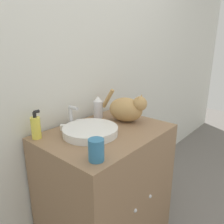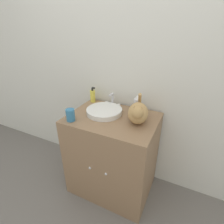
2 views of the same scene
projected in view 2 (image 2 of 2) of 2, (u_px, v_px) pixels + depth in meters
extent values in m
plane|color=slate|center=(100.00, 206.00, 1.71)|extent=(8.00, 8.00, 0.00)
cube|color=silver|center=(128.00, 65.00, 1.64)|extent=(6.00, 0.05, 2.50)
cube|color=#8C6B4C|center=(112.00, 154.00, 1.75)|extent=(0.79, 0.58, 0.85)
sphere|color=silver|center=(90.00, 168.00, 1.52)|extent=(0.02, 0.02, 0.02)
sphere|color=silver|center=(106.00, 174.00, 1.46)|extent=(0.02, 0.02, 0.02)
cylinder|color=white|center=(104.00, 111.00, 1.61)|extent=(0.33, 0.33, 0.05)
cylinder|color=silver|center=(113.00, 100.00, 1.74)|extent=(0.02, 0.02, 0.14)
cylinder|color=silver|center=(111.00, 95.00, 1.68)|extent=(0.02, 0.07, 0.02)
cylinder|color=white|center=(107.00, 103.00, 1.79)|extent=(0.03, 0.03, 0.03)
cylinder|color=white|center=(119.00, 106.00, 1.73)|extent=(0.03, 0.03, 0.03)
ellipsoid|color=tan|center=(138.00, 113.00, 1.45)|extent=(0.22, 0.27, 0.17)
sphere|color=tan|center=(137.00, 113.00, 1.33)|extent=(0.12, 0.12, 0.10)
cone|color=tan|center=(134.00, 108.00, 1.32)|extent=(0.04, 0.04, 0.04)
cone|color=tan|center=(141.00, 108.00, 1.31)|extent=(0.04, 0.04, 0.04)
cylinder|color=tan|center=(140.00, 100.00, 1.54)|extent=(0.05, 0.10, 0.14)
cylinder|color=#EADB4C|center=(93.00, 96.00, 1.84)|extent=(0.05, 0.05, 0.13)
cylinder|color=black|center=(92.00, 89.00, 1.81)|extent=(0.02, 0.02, 0.03)
cylinder|color=black|center=(93.00, 88.00, 1.79)|extent=(0.03, 0.02, 0.02)
cylinder|color=silver|center=(137.00, 105.00, 1.64)|extent=(0.07, 0.07, 0.12)
cone|color=white|center=(138.00, 97.00, 1.61)|extent=(0.06, 0.06, 0.04)
cylinder|color=teal|center=(70.00, 115.00, 1.48)|extent=(0.07, 0.07, 0.11)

